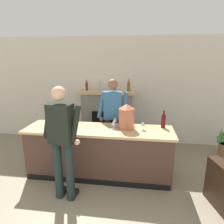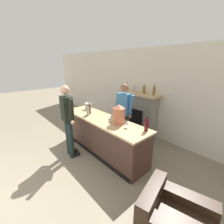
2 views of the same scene
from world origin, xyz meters
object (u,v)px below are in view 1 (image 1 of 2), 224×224
copper_dispenser (127,116)px  wine_glass_back_row (114,123)px  fireplace_stone (107,117)px  person_bartender (113,117)px  wine_glass_near_bucket (143,124)px  wine_bottle_riesling_slim (163,120)px  ice_bucket_steel (54,119)px  wine_bottle_cabernet_heavy (73,123)px  wine_bottle_merlot_tall (70,120)px  person_customer (62,140)px  wine_glass_by_dispenser (115,120)px

copper_dispenser → wine_glass_back_row: (-0.23, -0.04, -0.12)m
fireplace_stone → wine_glass_back_row: fireplace_stone is taller
wine_glass_back_row → person_bartender: bearing=99.9°
fireplace_stone → wine_glass_near_bucket: bearing=-59.1°
wine_bottle_riesling_slim → wine_glass_back_row: bearing=-168.8°
wine_glass_back_row → ice_bucket_steel: bearing=173.5°
ice_bucket_steel → wine_bottle_cabernet_heavy: bearing=-33.7°
person_bartender → ice_bucket_steel: size_ratio=8.91×
fireplace_stone → person_bartender: (0.28, -0.95, 0.28)m
wine_bottle_riesling_slim → wine_glass_near_bucket: size_ratio=1.98×
wine_bottle_cabernet_heavy → wine_bottle_merlot_tall: size_ratio=0.86×
ice_bucket_steel → wine_glass_back_row: 1.23m
fireplace_stone → wine_bottle_merlot_tall: fireplace_stone is taller
fireplace_stone → copper_dispenser: size_ratio=3.74×
copper_dispenser → fireplace_stone: bearing=112.4°
copper_dispenser → wine_bottle_cabernet_heavy: copper_dispenser is taller
wine_bottle_riesling_slim → person_customer: bearing=-148.5°
person_customer → wine_glass_back_row: 1.05m
copper_dispenser → wine_glass_back_row: bearing=-170.2°
wine_bottle_riesling_slim → wine_glass_by_dispenser: bearing=-177.1°
wine_bottle_riesling_slim → wine_bottle_merlot_tall: size_ratio=0.92×
person_bartender → wine_bottle_riesling_slim: person_bartender is taller
wine_glass_near_bucket → wine_glass_back_row: 0.53m
person_customer → ice_bucket_steel: 1.07m
wine_bottle_merlot_tall → wine_bottle_cabernet_heavy: bearing=-50.6°
wine_bottle_merlot_tall → ice_bucket_steel: bearing=151.7°
ice_bucket_steel → wine_bottle_merlot_tall: 0.47m
person_bartender → wine_glass_near_bucket: size_ratio=11.06×
ice_bucket_steel → wine_glass_near_bucket: (1.75, -0.14, 0.02)m
person_bartender → ice_bucket_steel: person_bartender is taller
wine_bottle_riesling_slim → wine_glass_back_row: (-0.91, -0.18, -0.03)m
wine_glass_by_dispenser → wine_glass_back_row: (-0.01, -0.13, -0.01)m
copper_dispenser → wine_bottle_riesling_slim: size_ratio=1.43×
wine_bottle_merlot_tall → wine_glass_back_row: (0.80, 0.08, -0.04)m
person_customer → wine_bottle_merlot_tall: 0.72m
fireplace_stone → wine_bottle_riesling_slim: size_ratio=5.34×
fireplace_stone → wine_bottle_riesling_slim: (1.28, -1.32, 0.37)m
ice_bucket_steel → wine_bottle_merlot_tall: wine_bottle_merlot_tall is taller
wine_bottle_riesling_slim → wine_bottle_cabernet_heavy: wine_bottle_riesling_slim is taller
wine_glass_by_dispenser → wine_glass_near_bucket: 0.54m
wine_bottle_merlot_tall → wine_glass_by_dispenser: 0.84m
ice_bucket_steel → wine_bottle_cabernet_heavy: wine_bottle_cabernet_heavy is taller
person_bartender → copper_dispenser: (0.33, -0.51, 0.18)m
person_bartender → wine_glass_back_row: bearing=-80.1°
wine_bottle_merlot_tall → person_customer: bearing=-80.2°
person_customer → copper_dispenser: (0.91, 0.83, 0.17)m
person_bartender → ice_bucket_steel: (-1.12, -0.41, 0.05)m
wine_glass_near_bucket → wine_bottle_riesling_slim: bearing=25.8°
wine_bottle_cabernet_heavy → wine_glass_back_row: 0.73m
wine_glass_back_row → fireplace_stone: bearing=103.9°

